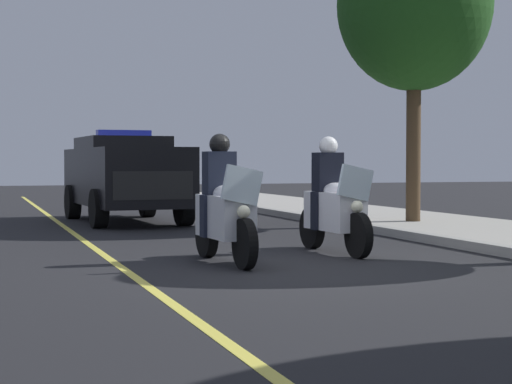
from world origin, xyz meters
The scene contains 6 objects.
ground_plane centered at (0.00, 0.00, 0.00)m, with size 80.00×80.00×0.00m, color black.
lane_stripe_center centered at (0.00, -2.16, 0.00)m, with size 48.00×0.12×0.01m, color #E0D14C.
police_motorcycle_lead_left centered at (-0.93, -0.78, 0.70)m, with size 2.14×0.60×1.72m.
police_motorcycle_lead_right centered at (-1.61, 1.09, 0.70)m, with size 2.14×0.60×1.72m.
police_suv centered at (-9.04, -0.73, 1.07)m, with size 5.00×2.30×2.05m.
tree_far_back centered at (-6.02, 4.82, 4.60)m, with size 3.22×3.22×6.32m.
Camera 1 is at (9.91, -3.92, 1.34)m, focal length 59.93 mm.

